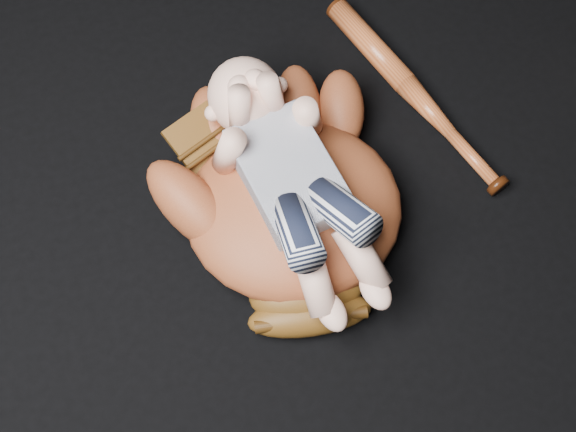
# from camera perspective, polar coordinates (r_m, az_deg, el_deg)

# --- Properties ---
(baseball_glove) EXTENTS (0.46, 0.50, 0.14)m
(baseball_glove) POSITION_cam_1_polar(r_m,az_deg,el_deg) (1.12, 0.41, 0.85)
(baseball_glove) COLOR maroon
(baseball_glove) RESTS_ON ground
(newborn_baby) EXTENTS (0.24, 0.42, 0.16)m
(newborn_baby) POSITION_cam_1_polar(r_m,az_deg,el_deg) (1.06, 0.80, 1.98)
(newborn_baby) COLOR #F0B39B
(newborn_baby) RESTS_ON baseball_glove
(baseball_bat) EXTENTS (0.15, 0.41, 0.04)m
(baseball_bat) POSITION_cam_1_polar(r_m,az_deg,el_deg) (1.28, 9.02, 8.56)
(baseball_bat) COLOR #A0451E
(baseball_bat) RESTS_ON ground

